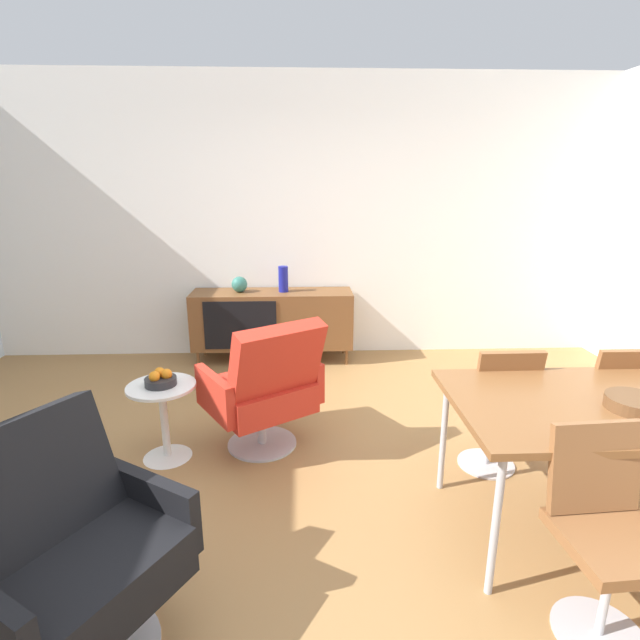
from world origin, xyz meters
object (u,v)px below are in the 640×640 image
vase_cobalt (283,279)px  lounge_chair_red (265,386)px  dining_chair_back_right (607,401)px  vase_sculptural_dark (239,284)px  dining_table (615,409)px  wooden_bowl_on_table (635,403)px  fruit_bowl (161,379)px  armchair_black_shell (70,547)px  dining_chair_front_left (607,527)px  side_table_round (164,413)px  dining_chair_back_left (497,403)px  sideboard (272,319)px

vase_cobalt → lounge_chair_red: 1.79m
vase_cobalt → dining_chair_back_right: vase_cobalt is taller
vase_sculptural_dark → dining_table: size_ratio=0.10×
wooden_bowl_on_table → fruit_bowl: size_ratio=1.30×
vase_cobalt → fruit_bowl: 1.98m
dining_chair_back_right → lounge_chair_red: (-2.14, 0.32, -0.00)m
armchair_black_shell → vase_sculptural_dark: bearing=85.2°
vase_cobalt → dining_chair_front_left: size_ratio=0.30×
lounge_chair_red → side_table_round: size_ratio=1.82×
vase_sculptural_dark → wooden_bowl_on_table: 3.48m
fruit_bowl → armchair_black_shell: bearing=-88.7°
side_table_round → dining_chair_back_left: bearing=-6.6°
lounge_chair_red → side_table_round: bearing=-173.5°
armchair_black_shell → side_table_round: bearing=91.3°
fruit_bowl → wooden_bowl_on_table: bearing=-19.8°
lounge_chair_red → armchair_black_shell: bearing=-113.4°
vase_cobalt → dining_table: size_ratio=0.16×
sideboard → wooden_bowl_on_table: wooden_bowl_on_table is taller
sideboard → wooden_bowl_on_table: bearing=-55.5°
wooden_bowl_on_table → lounge_chair_red: lounge_chair_red is taller
vase_cobalt → dining_chair_back_right: (2.07, -2.07, -0.38)m
dining_table → armchair_black_shell: (-2.42, -0.58, -0.23)m
sideboard → dining_table: bearing=-55.0°
sideboard → side_table_round: (-0.62, -1.82, -0.12)m
lounge_chair_red → dining_chair_back_right: bearing=-8.5°
vase_cobalt → dining_chair_back_left: vase_cobalt is taller
dining_table → fruit_bowl: (-2.45, 0.81, -0.14)m
vase_sculptural_dark → side_table_round: vase_sculptural_dark is taller
dining_table → dining_chair_back_left: (-0.35, 0.56, -0.23)m
vase_cobalt → side_table_round: (-0.74, -1.82, -0.53)m
dining_chair_back_left → fruit_bowl: size_ratio=4.28×
sideboard → dining_chair_front_left: 3.51m
wooden_bowl_on_table → dining_table: bearing=107.1°
vase_cobalt → vase_sculptural_dark: bearing=180.0°
dining_chair_back_left → dining_chair_back_right: 0.70m
vase_cobalt → fruit_bowl: size_ratio=1.28×
wooden_bowl_on_table → lounge_chair_red: (-1.82, 0.97, -0.30)m
dining_chair_front_left → side_table_round: size_ratio=1.65×
side_table_round → vase_cobalt: bearing=68.0°
armchair_black_shell → dining_chair_back_right: bearing=22.3°
sideboard → dining_chair_back_left: bearing=-54.3°
dining_chair_back_right → side_table_round: 2.82m
dining_chair_front_left → fruit_bowl: size_ratio=4.28×
vase_cobalt → armchair_black_shell: 3.30m
dining_chair_back_right → fruit_bowl: size_ratio=4.28×
sideboard → dining_chair_back_right: dining_chair_back_right is taller
dining_chair_back_right → fruit_bowl: dining_chair_back_right is taller
vase_cobalt → wooden_bowl_on_table: (1.74, -2.71, -0.08)m
dining_table → dining_chair_back_right: bearing=58.0°
dining_table → wooden_bowl_on_table: size_ratio=6.15×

